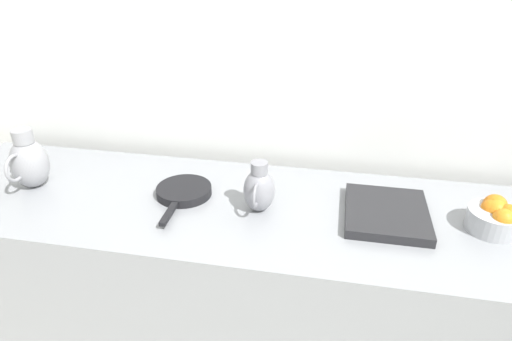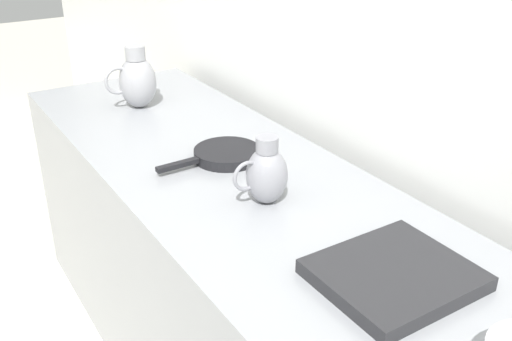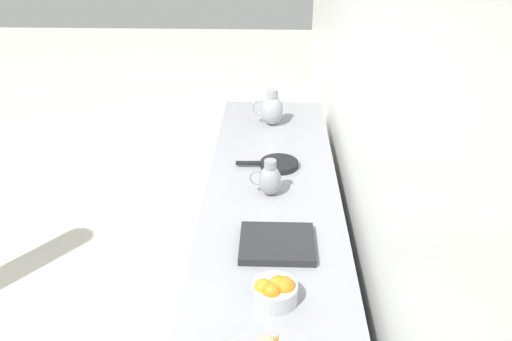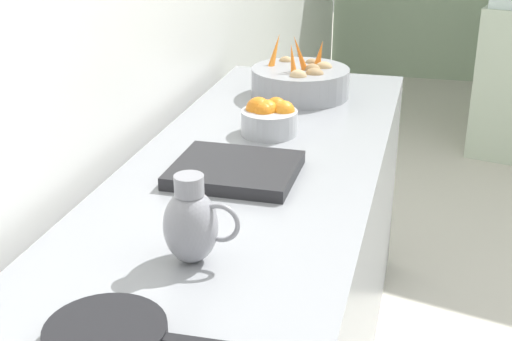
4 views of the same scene
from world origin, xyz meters
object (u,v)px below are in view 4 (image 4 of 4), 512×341
(metal_pitcher_short, at_px, (192,223))
(skillet_on_counter, at_px, (109,335))
(orange_bowl, at_px, (269,117))
(vegetable_colander, at_px, (301,81))

(metal_pitcher_short, bearing_deg, skillet_on_counter, -98.57)
(orange_bowl, xyz_separation_m, skillet_on_counter, (-0.02, -1.16, -0.04))
(orange_bowl, distance_m, skillet_on_counter, 1.16)
(orange_bowl, xyz_separation_m, metal_pitcher_short, (0.03, -0.84, 0.04))
(vegetable_colander, relative_size, metal_pitcher_short, 1.83)
(orange_bowl, height_order, metal_pitcher_short, metal_pitcher_short)
(vegetable_colander, bearing_deg, skillet_on_counter, -91.20)
(metal_pitcher_short, height_order, skillet_on_counter, metal_pitcher_short)
(vegetable_colander, xyz_separation_m, skillet_on_counter, (-0.03, -1.60, -0.04))
(vegetable_colander, xyz_separation_m, orange_bowl, (-0.02, -0.44, -0.00))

